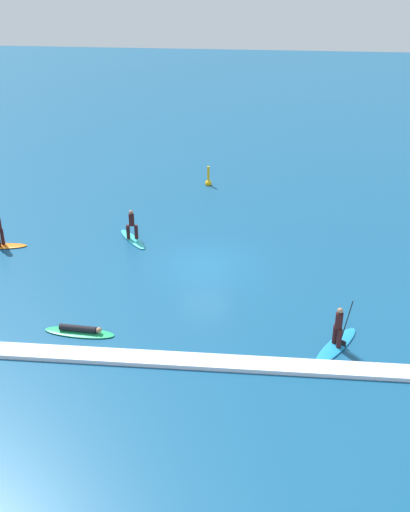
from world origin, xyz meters
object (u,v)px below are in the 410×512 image
Objects in this scene: surfer_on_green_board at (80,331)px; surfer_on_blue_board at (337,338)px; surfer_on_teal_board at (132,233)px; marker_buoy at (208,181)px; surfer_on_orange_board at (0,238)px.

surfer_on_green_board is 10.71m from surfer_on_blue_board.
surfer_on_green_board is 1.01× the size of surfer_on_blue_board.
surfer_on_teal_board is 1.85× the size of marker_buoy.
marker_buoy is (-6.76, 17.36, -0.17)m from surfer_on_blue_board.
surfer_on_blue_board is 18.63m from marker_buoy.
surfer_on_green_board is 9.78m from surfer_on_orange_board.
marker_buoy is at bearing -144.08° from surfer_on_orange_board.
surfer_on_orange_board is (-6.81, -1.43, 0.08)m from surfer_on_teal_board.
marker_buoy is at bearing 54.17° from surfer_on_blue_board.
marker_buoy reaches higher than surfer_on_green_board.
surfer_on_orange_board is at bearing 99.17° from surfer_on_blue_board.
surfer_on_orange_board reaches higher than surfer_on_teal_board.
surfer_on_blue_board reaches higher than surfer_on_teal_board.
marker_buoy is at bearing 81.40° from surfer_on_green_board.
marker_buoy is (3.94, 17.39, 0.13)m from surfer_on_green_board.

